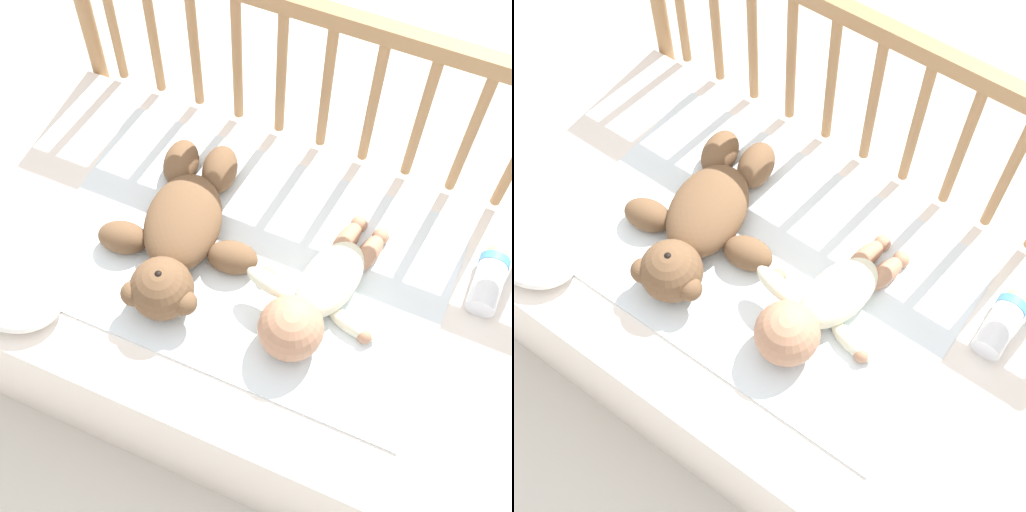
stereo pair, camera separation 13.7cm
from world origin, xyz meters
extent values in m
plane|color=silver|center=(0.00, 0.00, 0.00)|extent=(12.00, 12.00, 0.00)
cube|color=white|center=(0.00, 0.00, 0.23)|extent=(1.16, 0.68, 0.47)
cylinder|color=#997047|center=(-0.56, 0.36, 0.42)|extent=(0.04, 0.04, 0.84)
cube|color=#997047|center=(0.00, 0.36, 0.82)|extent=(1.13, 0.03, 0.04)
cylinder|color=#997047|center=(-0.50, 0.36, 0.64)|extent=(0.02, 0.02, 0.34)
cylinder|color=#997047|center=(-0.40, 0.36, 0.64)|extent=(0.02, 0.02, 0.34)
cylinder|color=#997047|center=(-0.30, 0.36, 0.64)|extent=(0.02, 0.02, 0.34)
cylinder|color=#997047|center=(-0.20, 0.36, 0.64)|extent=(0.02, 0.02, 0.34)
cylinder|color=#997047|center=(-0.10, 0.36, 0.64)|extent=(0.02, 0.02, 0.34)
cylinder|color=#997047|center=(0.00, 0.36, 0.64)|extent=(0.02, 0.02, 0.34)
cylinder|color=#997047|center=(0.10, 0.36, 0.64)|extent=(0.02, 0.02, 0.34)
cylinder|color=#997047|center=(0.20, 0.36, 0.64)|extent=(0.02, 0.02, 0.34)
cylinder|color=#997047|center=(0.30, 0.36, 0.64)|extent=(0.02, 0.02, 0.34)
cube|color=white|center=(-0.03, 0.03, 0.47)|extent=(0.80, 0.51, 0.01)
ellipsoid|color=brown|center=(-0.17, 0.03, 0.51)|extent=(0.20, 0.26, 0.09)
sphere|color=brown|center=(-0.13, -0.13, 0.53)|extent=(0.12, 0.12, 0.12)
sphere|color=beige|center=(-0.13, -0.13, 0.56)|extent=(0.05, 0.05, 0.05)
sphere|color=black|center=(-0.13, -0.13, 0.58)|extent=(0.02, 0.02, 0.02)
sphere|color=brown|center=(-0.08, -0.14, 0.53)|extent=(0.05, 0.05, 0.05)
sphere|color=brown|center=(-0.18, -0.16, 0.53)|extent=(0.05, 0.05, 0.05)
ellipsoid|color=brown|center=(-0.05, 0.00, 0.50)|extent=(0.11, 0.09, 0.07)
ellipsoid|color=brown|center=(-0.27, -0.05, 0.50)|extent=(0.11, 0.09, 0.07)
ellipsoid|color=brown|center=(-0.16, 0.18, 0.50)|extent=(0.10, 0.13, 0.07)
ellipsoid|color=brown|center=(-0.24, 0.16, 0.50)|extent=(0.10, 0.13, 0.07)
ellipsoid|color=#EAEACC|center=(0.15, 0.03, 0.51)|extent=(0.14, 0.20, 0.08)
sphere|color=tan|center=(0.12, -0.11, 0.53)|extent=(0.12, 0.12, 0.12)
ellipsoid|color=#EAEACC|center=(0.22, -0.03, 0.49)|extent=(0.11, 0.06, 0.04)
ellipsoid|color=#EAEACC|center=(0.05, -0.04, 0.54)|extent=(0.11, 0.06, 0.04)
sphere|color=tan|center=(0.25, -0.05, 0.49)|extent=(0.03, 0.03, 0.03)
sphere|color=tan|center=(0.03, 0.00, 0.49)|extent=(0.03, 0.03, 0.03)
ellipsoid|color=tan|center=(0.19, 0.12, 0.49)|extent=(0.06, 0.11, 0.04)
ellipsoid|color=tan|center=(0.14, 0.13, 0.49)|extent=(0.06, 0.11, 0.04)
sphere|color=tan|center=(0.20, 0.17, 0.49)|extent=(0.04, 0.04, 0.04)
sphere|color=tan|center=(0.15, 0.18, 0.49)|extent=(0.04, 0.04, 0.04)
ellipsoid|color=white|center=(-0.40, -0.24, 0.50)|extent=(0.21, 0.16, 0.06)
cylinder|color=white|center=(0.43, 0.14, 0.50)|extent=(0.06, 0.11, 0.06)
cylinder|color=#4C99D8|center=(0.43, 0.20, 0.50)|extent=(0.06, 0.02, 0.06)
sphere|color=#EAC67F|center=(0.43, 0.22, 0.50)|extent=(0.04, 0.04, 0.04)
camera|label=1|loc=(0.27, -0.61, 1.73)|focal=50.00mm
camera|label=2|loc=(0.39, -0.54, 1.73)|focal=50.00mm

